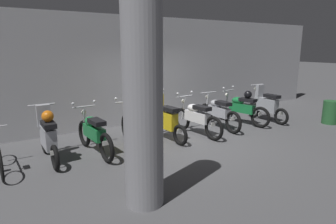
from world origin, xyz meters
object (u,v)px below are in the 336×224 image
Objects in this scene: trash_bin at (330,112)px; motorbike_slot_4 at (197,117)px; motorbike_slot_2 at (132,126)px; motorbike_slot_5 at (218,112)px; support_pillar at (143,99)px; motorbike_slot_7 at (266,105)px; motorbike_slot_6 at (242,107)px; motorbike_slot_0 at (48,136)px; motorbike_slot_3 at (165,120)px; motorbike_slot_1 at (94,133)px.

motorbike_slot_4 is at bearing 162.77° from trash_bin.
motorbike_slot_2 is 2.89m from motorbike_slot_5.
support_pillar is 4.52× the size of trash_bin.
motorbike_slot_5 reaches higher than trash_bin.
support_pillar is (-5.85, -2.48, 1.14)m from motorbike_slot_7.
motorbike_slot_6 is (0.96, -0.02, 0.04)m from motorbike_slot_5.
motorbike_slot_7 reaches higher than motorbike_slot_6.
motorbike_slot_0 reaches higher than trash_bin.
motorbike_slot_4 is 2.66× the size of trash_bin.
trash_bin is (6.26, -1.44, -0.13)m from motorbike_slot_2.
support_pillar is (-3.92, -2.66, 1.17)m from motorbike_slot_5.
support_pillar is at bearing -127.71° from motorbike_slot_3.
motorbike_slot_1 is at bearing -179.44° from motorbike_slot_3.
motorbike_slot_2 is at bearing 178.87° from motorbike_slot_7.
trash_bin is (8.19, -1.50, -0.20)m from motorbike_slot_0.
motorbike_slot_0 is 1.00× the size of motorbike_slot_3.
motorbike_slot_0 is at bearing -179.79° from motorbike_slot_5.
trash_bin is (7.29, 1.13, -1.29)m from support_pillar.
motorbike_slot_4 is (0.97, -0.09, -0.04)m from motorbike_slot_3.
motorbike_slot_4 is at bearing -2.83° from motorbike_slot_2.
motorbike_slot_7 is (2.90, -0.00, 0.03)m from motorbike_slot_4.
motorbike_slot_2 is at bearing -178.37° from motorbike_slot_5.
support_pillar reaches higher than motorbike_slot_0.
motorbike_slot_3 is 0.86× the size of motorbike_slot_4.
motorbike_slot_3 reaches higher than motorbike_slot_2.
motorbike_slot_1 is 0.97m from motorbike_slot_2.
motorbike_slot_1 is 1.16× the size of motorbike_slot_3.
motorbike_slot_6 is at bearing 170.63° from motorbike_slot_7.
motorbike_slot_1 and motorbike_slot_6 have the same top height.
motorbike_slot_1 reaches higher than motorbike_slot_5.
motorbike_slot_7 is at bearing -0.74° from motorbike_slot_1.
motorbike_slot_2 is at bearing 1.22° from motorbike_slot_1.
support_pillar reaches higher than motorbike_slot_6.
motorbike_slot_7 is 2.29× the size of trash_bin.
motorbike_slot_5 is 0.96m from motorbike_slot_6.
motorbike_slot_2 is 1.15× the size of motorbike_slot_3.
trash_bin is at bearing -11.10° from motorbike_slot_1.
motorbike_slot_3 is 0.97m from motorbike_slot_4.
motorbike_slot_6 is 0.58× the size of support_pillar.
motorbike_slot_0 and motorbike_slot_7 have the same top height.
motorbike_slot_6 is (2.90, 0.07, 0.00)m from motorbike_slot_3.
motorbike_slot_1 is 1.01× the size of motorbike_slot_6.
motorbike_slot_7 is at bearing -1.36° from motorbike_slot_0.
motorbike_slot_5 is 1.01× the size of motorbike_slot_6.
motorbike_slot_7 is (4.82, -0.10, 0.03)m from motorbike_slot_2.
motorbike_slot_1 is at bearing -178.78° from motorbike_slot_2.
motorbike_slot_6 is 1.15× the size of motorbike_slot_7.
motorbike_slot_0 is 0.86× the size of motorbike_slot_1.
support_pillar is (-4.89, -2.64, 1.13)m from motorbike_slot_6.
support_pillar is (-1.99, -2.57, 1.13)m from motorbike_slot_3.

